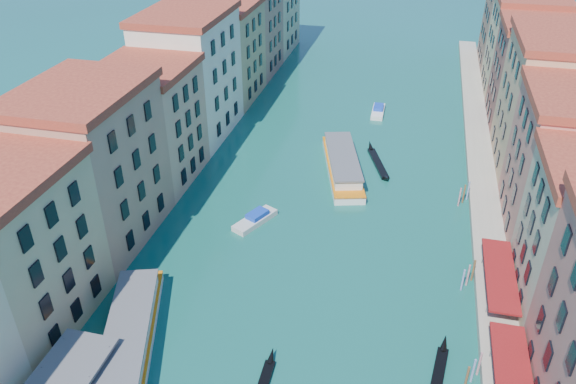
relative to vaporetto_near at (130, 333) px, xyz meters
The scene contains 10 objects.
left_bank_palazzos 44.09m from the vaporetto_near, 106.10° to the left, with size 12.80×128.40×21.00m.
right_bank_palazzos 61.35m from the vaporetto_near, 43.60° to the left, with size 12.80×128.40×21.00m.
quay 55.25m from the vaporetto_near, 49.33° to the left, with size 4.00×140.00×1.00m, color #A49B84.
mooring_poles_right 33.59m from the vaporetto_near, ahead, with size 1.44×54.24×3.20m.
vaporetto_near is the anchor object (origin of this frame).
vaporetto_far 42.70m from the vaporetto_near, 69.11° to the left, with size 9.44×19.96×2.90m.
gondola_right 30.02m from the vaporetto_near, ahead, with size 2.35×11.49×2.29m.
gondola_far 48.03m from the vaporetto_near, 64.97° to the left, with size 5.13×12.23×1.79m.
motorboat_mid 24.20m from the vaporetto_near, 75.30° to the left, with size 4.91×7.07×1.41m.
motorboat_far 66.16m from the vaporetto_near, 73.87° to the left, with size 2.23×6.86×1.41m.
Camera 1 is at (10.77, -12.49, 42.56)m, focal length 35.00 mm.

